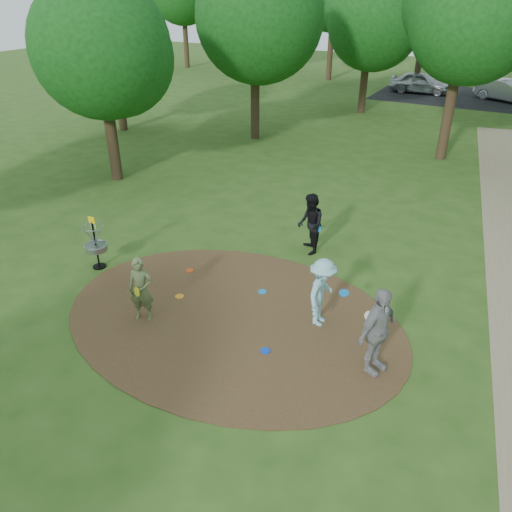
% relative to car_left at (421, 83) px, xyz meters
% --- Properties ---
extents(ground, '(100.00, 100.00, 0.00)m').
position_rel_car_left_xyz_m(ground, '(2.25, -29.91, -0.72)').
color(ground, '#2D5119').
rests_on(ground, ground).
extents(dirt_clearing, '(8.40, 8.40, 0.02)m').
position_rel_car_left_xyz_m(dirt_clearing, '(2.25, -29.91, -0.71)').
color(dirt_clearing, '#47301C').
rests_on(dirt_clearing, ground).
extents(parking_lot, '(14.00, 8.00, 0.01)m').
position_rel_car_left_xyz_m(parking_lot, '(4.25, 0.09, -0.71)').
color(parking_lot, black).
rests_on(parking_lot, ground).
extents(player_observer_with_disc, '(0.69, 0.58, 1.61)m').
position_rel_car_left_xyz_m(player_observer_with_disc, '(0.43, -30.90, 0.09)').
color(player_observer_with_disc, '#5A6A3D').
rests_on(player_observer_with_disc, ground).
extents(player_throwing_with_disc, '(0.96, 1.09, 1.68)m').
position_rel_car_left_xyz_m(player_throwing_with_disc, '(4.15, -29.09, 0.12)').
color(player_throwing_with_disc, '#96D4E0').
rests_on(player_throwing_with_disc, ground).
extents(player_walking_with_disc, '(1.06, 1.10, 1.80)m').
position_rel_car_left_xyz_m(player_walking_with_disc, '(2.54, -25.97, 0.18)').
color(player_walking_with_disc, black).
rests_on(player_walking_with_disc, ground).
extents(player_waiting_with_disc, '(0.81, 1.23, 1.94)m').
position_rel_car_left_xyz_m(player_waiting_with_disc, '(5.70, -30.07, 0.25)').
color(player_waiting_with_disc, gray).
rests_on(player_waiting_with_disc, ground).
extents(disc_ground_cyan, '(0.22, 0.22, 0.02)m').
position_rel_car_left_xyz_m(disc_ground_cyan, '(2.37, -28.59, -0.69)').
color(disc_ground_cyan, '#1980CD').
rests_on(disc_ground_cyan, dirt_clearing).
extents(disc_ground_blue, '(0.22, 0.22, 0.02)m').
position_rel_car_left_xyz_m(disc_ground_blue, '(3.51, -30.63, -0.69)').
color(disc_ground_blue, blue).
rests_on(disc_ground_blue, dirt_clearing).
extents(disc_ground_red, '(0.22, 0.22, 0.02)m').
position_rel_car_left_xyz_m(disc_ground_red, '(0.11, -28.59, -0.69)').
color(disc_ground_red, '#C84114').
rests_on(disc_ground_red, dirt_clearing).
extents(car_left, '(4.26, 1.84, 1.43)m').
position_rel_car_left_xyz_m(car_left, '(0.00, 0.00, 0.00)').
color(car_left, '#B0B4B8').
rests_on(car_left, ground).
extents(car_right, '(4.34, 3.00, 1.35)m').
position_rel_car_left_xyz_m(car_right, '(5.68, -0.15, -0.04)').
color(car_right, '#B2B3BB').
rests_on(car_right, ground).
extents(disc_ground_orange, '(0.22, 0.22, 0.02)m').
position_rel_car_left_xyz_m(disc_ground_orange, '(0.63, -29.78, -0.69)').
color(disc_ground_orange, orange).
rests_on(disc_ground_orange, dirt_clearing).
extents(disc_golf_basket, '(0.63, 0.63, 1.54)m').
position_rel_car_left_xyz_m(disc_golf_basket, '(-2.25, -29.61, 0.16)').
color(disc_golf_basket, black).
rests_on(disc_golf_basket, ground).
extents(tree_ring, '(37.13, 45.62, 8.99)m').
position_rel_car_left_xyz_m(tree_ring, '(4.06, -21.00, 4.43)').
color(tree_ring, '#332316').
rests_on(tree_ring, ground).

